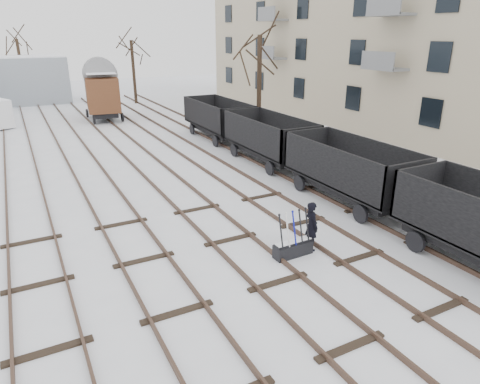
# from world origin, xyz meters

# --- Properties ---
(ground) EXTENTS (120.00, 120.00, 0.00)m
(ground) POSITION_xyz_m (0.00, 0.00, 0.00)
(ground) COLOR white
(ground) RESTS_ON ground
(tracks) EXTENTS (13.90, 52.00, 0.16)m
(tracks) POSITION_xyz_m (-0.00, 13.67, 0.07)
(tracks) COLOR black
(tracks) RESTS_ON ground
(apartment_block) EXTENTS (10.12, 45.00, 16.10)m
(apartment_block) POSITION_xyz_m (19.95, 14.00, 8.05)
(apartment_block) COLOR #B6AB8C
(apartment_block) RESTS_ON ground
(shed_right) EXTENTS (7.00, 6.00, 4.50)m
(shed_right) POSITION_xyz_m (-4.00, 40.00, 2.25)
(shed_right) COLOR #929CA5
(shed_right) RESTS_ON ground
(ground_frame) EXTENTS (1.31, 0.47, 1.49)m
(ground_frame) POSITION_xyz_m (1.27, 1.13, 0.28)
(ground_frame) COLOR black
(ground_frame) RESTS_ON ground
(worker) EXTENTS (0.46, 0.64, 1.65)m
(worker) POSITION_xyz_m (2.02, 1.23, 0.82)
(worker) COLOR black
(worker) RESTS_ON ground
(freight_wagon_b) EXTENTS (2.42, 6.06, 2.48)m
(freight_wagon_b) POSITION_xyz_m (6.00, 3.98, 0.95)
(freight_wagon_b) COLOR black
(freight_wagon_b) RESTS_ON ground
(freight_wagon_c) EXTENTS (2.42, 6.06, 2.48)m
(freight_wagon_c) POSITION_xyz_m (6.00, 10.38, 0.95)
(freight_wagon_c) COLOR black
(freight_wagon_c) RESTS_ON ground
(freight_wagon_d) EXTENTS (2.42, 6.06, 2.48)m
(freight_wagon_d) POSITION_xyz_m (6.00, 16.78, 0.95)
(freight_wagon_d) COLOR black
(freight_wagon_d) RESTS_ON ground
(box_van_wagon) EXTENTS (3.22, 5.23, 3.77)m
(box_van_wagon) POSITION_xyz_m (0.61, 27.10, 2.20)
(box_van_wagon) COLOR black
(box_van_wagon) RESTS_ON ground
(tree_near) EXTENTS (0.30, 0.30, 6.52)m
(tree_near) POSITION_xyz_m (8.29, 15.42, 3.26)
(tree_near) COLOR black
(tree_near) RESTS_ON ground
(tree_far_left) EXTENTS (0.30, 0.30, 6.02)m
(tree_far_left) POSITION_xyz_m (-4.45, 41.93, 3.01)
(tree_far_left) COLOR black
(tree_far_left) RESTS_ON ground
(tree_far_right) EXTENTS (0.30, 0.30, 5.96)m
(tree_far_right) POSITION_xyz_m (5.13, 34.34, 2.98)
(tree_far_right) COLOR black
(tree_far_right) RESTS_ON ground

